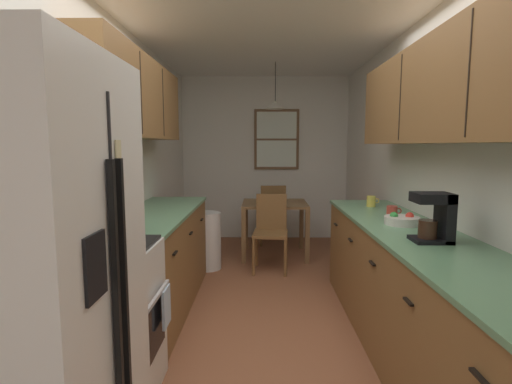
{
  "coord_description": "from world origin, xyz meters",
  "views": [
    {
      "loc": [
        -0.06,
        -2.55,
        1.49
      ],
      "look_at": [
        -0.11,
        1.45,
        1.0
      ],
      "focal_mm": 27.17,
      "sensor_mm": 36.0,
      "label": 1
    }
  ],
  "objects_px": {
    "dining_chair_near": "(271,228)",
    "mug_by_coffeemaker": "(392,211)",
    "dining_chair_far": "(272,211)",
    "coffee_maker": "(436,216)",
    "mug_spare": "(371,201)",
    "fruit_bowl": "(402,220)",
    "microwave_over_range": "(67,106)",
    "stove_range": "(99,322)",
    "dining_table": "(275,211)",
    "storage_canister": "(132,214)",
    "trash_bin": "(208,241)",
    "refrigerator": "(24,299)"
  },
  "relations": [
    {
      "from": "dining_chair_near",
      "to": "mug_by_coffeemaker",
      "type": "distance_m",
      "value": 1.74
    },
    {
      "from": "dining_chair_far",
      "to": "mug_by_coffeemaker",
      "type": "height_order",
      "value": "mug_by_coffeemaker"
    },
    {
      "from": "dining_chair_near",
      "to": "coffee_maker",
      "type": "bearing_deg",
      "value": -66.78
    },
    {
      "from": "mug_by_coffeemaker",
      "to": "mug_spare",
      "type": "bearing_deg",
      "value": 92.02
    },
    {
      "from": "coffee_maker",
      "to": "fruit_bowl",
      "type": "relative_size",
      "value": 1.19
    },
    {
      "from": "coffee_maker",
      "to": "microwave_over_range",
      "type": "bearing_deg",
      "value": -174.26
    },
    {
      "from": "stove_range",
      "to": "mug_by_coffeemaker",
      "type": "distance_m",
      "value": 2.32
    },
    {
      "from": "dining_table",
      "to": "dining_chair_near",
      "type": "xyz_separation_m",
      "value": [
        -0.07,
        -0.6,
        -0.1
      ]
    },
    {
      "from": "storage_canister",
      "to": "fruit_bowl",
      "type": "relative_size",
      "value": 0.68
    },
    {
      "from": "trash_bin",
      "to": "mug_by_coffeemaker",
      "type": "relative_size",
      "value": 5.57
    },
    {
      "from": "stove_range",
      "to": "microwave_over_range",
      "type": "height_order",
      "value": "microwave_over_range"
    },
    {
      "from": "coffee_maker",
      "to": "mug_spare",
      "type": "relative_size",
      "value": 2.49
    },
    {
      "from": "storage_canister",
      "to": "coffee_maker",
      "type": "height_order",
      "value": "coffee_maker"
    },
    {
      "from": "dining_table",
      "to": "dining_chair_near",
      "type": "distance_m",
      "value": 0.61
    },
    {
      "from": "microwave_over_range",
      "to": "dining_table",
      "type": "height_order",
      "value": "microwave_over_range"
    },
    {
      "from": "stove_range",
      "to": "storage_canister",
      "type": "xyz_separation_m",
      "value": [
        -0.01,
        0.66,
        0.52
      ]
    },
    {
      "from": "stove_range",
      "to": "mug_by_coffeemaker",
      "type": "bearing_deg",
      "value": 27.28
    },
    {
      "from": "stove_range",
      "to": "storage_canister",
      "type": "height_order",
      "value": "stove_range"
    },
    {
      "from": "microwave_over_range",
      "to": "dining_chair_far",
      "type": "bearing_deg",
      "value": 71.36
    },
    {
      "from": "stove_range",
      "to": "microwave_over_range",
      "type": "xyz_separation_m",
      "value": [
        -0.11,
        0.0,
        1.23
      ]
    },
    {
      "from": "mug_by_coffeemaker",
      "to": "microwave_over_range",
      "type": "bearing_deg",
      "value": -153.98
    },
    {
      "from": "dining_table",
      "to": "storage_canister",
      "type": "distance_m",
      "value": 2.64
    },
    {
      "from": "coffee_maker",
      "to": "fruit_bowl",
      "type": "xyz_separation_m",
      "value": [
        -0.02,
        0.52,
        -0.12
      ]
    },
    {
      "from": "dining_table",
      "to": "dining_chair_far",
      "type": "xyz_separation_m",
      "value": [
        -0.01,
        0.6,
        -0.1
      ]
    },
    {
      "from": "microwave_over_range",
      "to": "coffee_maker",
      "type": "xyz_separation_m",
      "value": [
        2.11,
        0.21,
        -0.64
      ]
    },
    {
      "from": "mug_by_coffeemaker",
      "to": "trash_bin",
      "type": "bearing_deg",
      "value": 140.99
    },
    {
      "from": "fruit_bowl",
      "to": "mug_by_coffeemaker",
      "type": "bearing_deg",
      "value": 84.24
    },
    {
      "from": "trash_bin",
      "to": "fruit_bowl",
      "type": "height_order",
      "value": "fruit_bowl"
    },
    {
      "from": "dining_table",
      "to": "mug_spare",
      "type": "distance_m",
      "value": 1.72
    },
    {
      "from": "trash_bin",
      "to": "storage_canister",
      "type": "height_order",
      "value": "storage_canister"
    },
    {
      "from": "coffee_maker",
      "to": "trash_bin",
      "type": "bearing_deg",
      "value": 127.55
    },
    {
      "from": "fruit_bowl",
      "to": "trash_bin",
      "type": "bearing_deg",
      "value": 134.77
    },
    {
      "from": "mug_by_coffeemaker",
      "to": "mug_spare",
      "type": "distance_m",
      "value": 0.54
    },
    {
      "from": "trash_bin",
      "to": "mug_spare",
      "type": "bearing_deg",
      "value": -26.64
    },
    {
      "from": "storage_canister",
      "to": "fruit_bowl",
      "type": "xyz_separation_m",
      "value": [
        1.99,
        0.07,
        -0.05
      ]
    },
    {
      "from": "dining_chair_far",
      "to": "coffee_maker",
      "type": "bearing_deg",
      "value": -75.26
    },
    {
      "from": "dining_chair_near",
      "to": "refrigerator",
      "type": "bearing_deg",
      "value": -107.81
    },
    {
      "from": "stove_range",
      "to": "trash_bin",
      "type": "relative_size",
      "value": 1.6
    },
    {
      "from": "microwave_over_range",
      "to": "fruit_bowl",
      "type": "height_order",
      "value": "microwave_over_range"
    },
    {
      "from": "mug_by_coffeemaker",
      "to": "mug_spare",
      "type": "height_order",
      "value": "mug_spare"
    },
    {
      "from": "dining_table",
      "to": "mug_spare",
      "type": "relative_size",
      "value": 7.07
    },
    {
      "from": "stove_range",
      "to": "dining_chair_near",
      "type": "distance_m",
      "value": 2.64
    },
    {
      "from": "trash_bin",
      "to": "fruit_bowl",
      "type": "relative_size",
      "value": 2.71
    },
    {
      "from": "coffee_maker",
      "to": "dining_chair_near",
      "type": "bearing_deg",
      "value": 113.22
    },
    {
      "from": "trash_bin",
      "to": "microwave_over_range",
      "type": "bearing_deg",
      "value": -99.52
    },
    {
      "from": "microwave_over_range",
      "to": "fruit_bowl",
      "type": "relative_size",
      "value": 2.32
    },
    {
      "from": "refrigerator",
      "to": "storage_canister",
      "type": "relative_size",
      "value": 10.49
    },
    {
      "from": "dining_chair_near",
      "to": "mug_by_coffeemaker",
      "type": "relative_size",
      "value": 7.28
    },
    {
      "from": "dining_table",
      "to": "coffee_maker",
      "type": "xyz_separation_m",
      "value": [
        0.88,
        -2.8,
        0.45
      ]
    },
    {
      "from": "dining_chair_near",
      "to": "storage_canister",
      "type": "height_order",
      "value": "storage_canister"
    }
  ]
}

